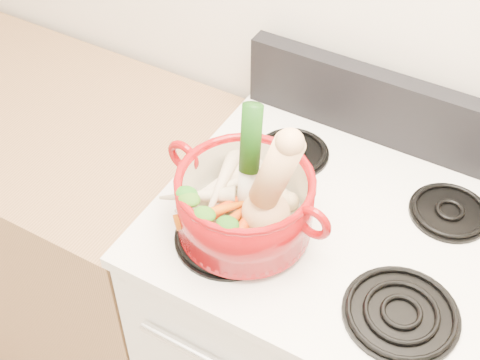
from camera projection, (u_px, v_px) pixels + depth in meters
The scene contains 25 objects.
wall_back at pixel (428, 3), 1.40m from camera, with size 3.50×0.02×2.60m, color silver.
stove_body at pixel (322, 345), 1.78m from camera, with size 0.76×0.65×0.92m, color white.
cooktop at pixel (341, 227), 1.44m from camera, with size 0.78×0.67×0.03m, color silver.
control_backsplash at pixel (398, 113), 1.55m from camera, with size 0.76×0.05×0.18m, color black.
counter_left at pixel (21, 201), 2.16m from camera, with size 1.36×0.65×0.90m, color #976D47.
burner_front_left at pixel (228, 236), 1.39m from camera, with size 0.22×0.22×0.02m, color black.
burner_front_right at pixel (401, 313), 1.26m from camera, with size 0.22×0.22×0.02m, color black.
burner_back_left at pixel (292, 152), 1.58m from camera, with size 0.17×0.17×0.02m, color black.
burner_back_right at pixel (450, 211), 1.44m from camera, with size 0.17×0.17×0.02m, color black.
dutch_oven at pixel (245, 204), 1.35m from camera, with size 0.28×0.28×0.14m, color maroon.
pot_handle_left at pixel (183, 156), 1.38m from camera, with size 0.08×0.08×0.02m, color maroon.
pot_handle_right at pixel (313, 223), 1.25m from camera, with size 0.08×0.08×0.02m, color maroon.
squash at pixel (267, 184), 1.27m from camera, with size 0.10×0.10×0.25m, color #E4AA75, non-canonical shape.
leek at pixel (247, 162), 1.30m from camera, with size 0.04×0.04×0.27m, color beige.
ginger at pixel (275, 198), 1.39m from camera, with size 0.08×0.06×0.04m, color tan.
parsnip_0 at pixel (231, 186), 1.41m from camera, with size 0.04×0.04×0.23m, color beige.
parsnip_1 at pixel (216, 185), 1.40m from camera, with size 0.04×0.04×0.20m, color beige.
parsnip_2 at pixel (233, 187), 1.39m from camera, with size 0.04×0.04×0.17m, color beige.
parsnip_3 at pixel (197, 195), 1.37m from camera, with size 0.04×0.04×0.16m, color beige.
parsnip_4 at pixel (243, 179), 1.39m from camera, with size 0.04×0.04×0.20m, color beige.
parsnip_5 at pixel (222, 182), 1.38m from camera, with size 0.04×0.04×0.19m, color beige.
carrot_0 at pixel (231, 222), 1.34m from camera, with size 0.04×0.04×0.18m, color #CD450A.
carrot_1 at pixel (221, 210), 1.35m from camera, with size 0.04×0.04×0.17m, color red.
carrot_2 at pixel (246, 223), 1.33m from camera, with size 0.03×0.03×0.18m, color #D0410A.
carrot_3 at pixel (213, 213), 1.34m from camera, with size 0.03×0.03×0.16m, color #BF5A09.
Camera 1 is at (0.28, 0.47, 2.03)m, focal length 50.00 mm.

